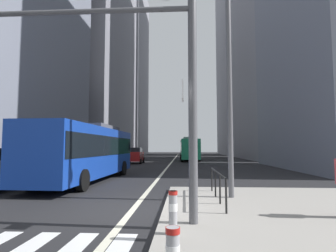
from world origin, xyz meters
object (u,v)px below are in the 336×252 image
(car_receding_far, at_px, (194,151))
(street_lamp_post, at_px, (229,61))
(bollard_left, at_px, (173,210))
(city_bus_red_receding, at_px, (189,148))
(traffic_signal_gantry, at_px, (97,63))
(car_receding_near, at_px, (192,152))
(car_oncoming_mid, at_px, (135,155))
(city_bus_blue_oncoming, at_px, (88,150))

(car_receding_far, bearing_deg, street_lamp_post, -90.75)
(street_lamp_post, xyz_separation_m, bollard_left, (-1.97, -4.29, -4.63))
(city_bus_red_receding, distance_m, car_receding_far, 26.00)
(car_receding_far, height_order, traffic_signal_gantry, traffic_signal_gantry)
(traffic_signal_gantry, distance_m, street_lamp_post, 5.39)
(car_receding_far, height_order, bollard_left, car_receding_far)
(car_receding_near, height_order, car_receding_far, same)
(car_oncoming_mid, distance_m, car_receding_far, 34.50)
(car_oncoming_mid, distance_m, car_receding_near, 21.06)
(street_lamp_post, bearing_deg, bollard_left, -114.69)
(city_bus_blue_oncoming, relative_size, street_lamp_post, 1.40)
(car_receding_far, bearing_deg, traffic_signal_gantry, -94.50)
(city_bus_blue_oncoming, relative_size, bollard_left, 12.44)
(car_receding_near, relative_size, traffic_signal_gantry, 0.59)
(street_lamp_post, bearing_deg, car_receding_far, 89.25)
(city_bus_red_receding, bearing_deg, street_lamp_post, -88.26)
(city_bus_red_receding, bearing_deg, traffic_signal_gantry, -95.13)
(city_bus_red_receding, bearing_deg, car_receding_near, 86.37)
(traffic_signal_gantry, bearing_deg, bollard_left, -22.29)
(city_bus_blue_oncoming, height_order, traffic_signal_gantry, traffic_signal_gantry)
(car_receding_far, distance_m, traffic_signal_gantry, 60.13)
(traffic_signal_gantry, bearing_deg, car_oncoming_mid, 98.24)
(traffic_signal_gantry, bearing_deg, city_bus_red_receding, 84.87)
(city_bus_blue_oncoming, height_order, street_lamp_post, street_lamp_post)
(city_bus_red_receding, relative_size, car_receding_near, 2.71)
(car_oncoming_mid, relative_size, street_lamp_post, 0.52)
(bollard_left, bearing_deg, city_bus_blue_oncoming, 119.05)
(traffic_signal_gantry, distance_m, bollard_left, 4.12)
(city_bus_blue_oncoming, distance_m, bollard_left, 11.19)
(car_receding_near, xyz_separation_m, bollard_left, (-1.82, -46.88, -0.34))
(car_receding_near, distance_m, street_lamp_post, 42.80)
(car_receding_far, relative_size, street_lamp_post, 0.53)
(city_bus_red_receding, relative_size, bollard_left, 12.82)
(car_oncoming_mid, relative_size, car_receding_near, 0.97)
(city_bus_blue_oncoming, bearing_deg, bollard_left, -60.95)
(car_oncoming_mid, xyz_separation_m, bollard_left, (5.82, -27.26, -0.34))
(car_receding_near, distance_m, car_receding_far, 13.83)
(car_oncoming_mid, relative_size, car_receding_far, 0.98)
(bollard_left, bearing_deg, car_receding_far, 87.44)
(street_lamp_post, bearing_deg, city_bus_blue_oncoming, 143.62)
(street_lamp_post, distance_m, bollard_left, 6.62)
(city_bus_red_receding, bearing_deg, city_bus_blue_oncoming, -104.46)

